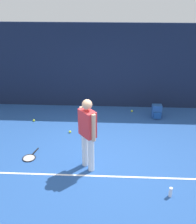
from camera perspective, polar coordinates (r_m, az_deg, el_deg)
name	(u,v)px	position (r m, az deg, el deg)	size (l,w,h in m)	color
ground_plane	(97,155)	(6.75, -0.17, -9.16)	(12.00, 12.00, 0.00)	#234C93
back_fence	(102,67)	(8.89, 0.85, 9.55)	(10.00, 0.10, 2.77)	#141E38
court_line	(95,176)	(6.12, -0.57, -13.35)	(9.00, 0.05, 0.00)	white
tennis_player	(88,131)	(5.84, -2.22, -4.00)	(0.42, 0.45, 1.70)	white
tennis_racket	(30,157)	(6.87, -14.26, -9.28)	(0.40, 0.64, 0.03)	black
backpack	(157,112)	(8.62, 12.30, 0.04)	(0.30, 0.29, 0.44)	#1E478C
tennis_ball_near_player	(132,111)	(8.96, 7.19, 0.22)	(0.07, 0.07, 0.07)	#CCE033
tennis_ball_by_fence	(34,120)	(8.52, -13.41, -1.74)	(0.07, 0.07, 0.07)	#CCE033
tennis_ball_mid_court	(70,132)	(7.71, -5.95, -4.18)	(0.07, 0.07, 0.07)	#CCE033
water_bottle	(171,192)	(5.76, 15.09, -16.04)	(0.07, 0.07, 0.21)	white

